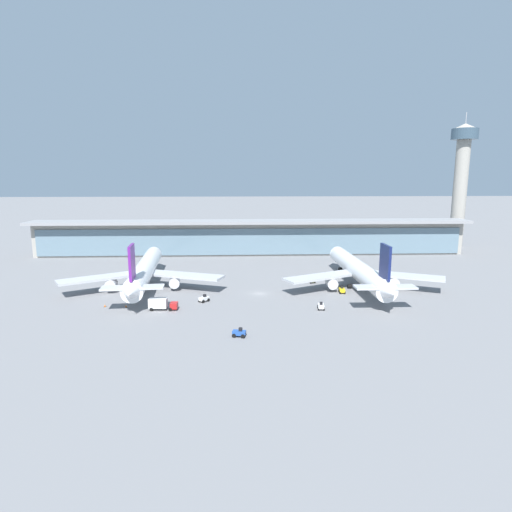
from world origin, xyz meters
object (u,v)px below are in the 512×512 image
object	(u,v)px
airliner_centre_stand	(359,270)
service_truck_near_nose_yellow	(342,290)
service_truck_under_wing_white	(204,299)
service_truck_mid_apron_blue	(239,333)
service_truck_by_tail_white	(321,306)
control_tower	(461,175)
service_truck_on_taxiway_olive	(312,280)
airliner_left_stand	(144,271)
service_truck_at_far_stand_red	(161,304)
safety_cone_alpha	(126,306)
safety_cone_bravo	(105,306)

from	to	relation	value
airliner_centre_stand	service_truck_near_nose_yellow	distance (m)	10.38
service_truck_under_wing_white	service_truck_mid_apron_blue	size ratio (longest dim) A/B	1.03
service_truck_by_tail_white	control_tower	bearing A→B (deg)	48.77
service_truck_on_taxiway_olive	control_tower	world-z (taller)	control_tower
airliner_centre_stand	control_tower	bearing A→B (deg)	47.38
airliner_centre_stand	service_truck_mid_apron_blue	world-z (taller)	airliner_centre_stand
airliner_left_stand	service_truck_mid_apron_blue	world-z (taller)	airliner_left_stand
service_truck_at_far_stand_red	airliner_centre_stand	bearing A→B (deg)	19.75
airliner_left_stand	service_truck_on_taxiway_olive	world-z (taller)	airliner_left_stand
airliner_left_stand	service_truck_on_taxiway_olive	xyz separation A→B (m)	(52.50, 3.76, -4.46)
service_truck_near_nose_yellow	control_tower	size ratio (longest dim) A/B	0.05
service_truck_on_taxiway_olive	safety_cone_alpha	distance (m)	58.47
airliner_centre_stand	service_truck_near_nose_yellow	bearing A→B (deg)	-135.26
service_truck_at_far_stand_red	service_truck_by_tail_white	bearing A→B (deg)	-1.96
service_truck_by_tail_white	safety_cone_alpha	size ratio (longest dim) A/B	4.34
service_truck_under_wing_white	service_truck_at_far_stand_red	xyz separation A→B (m)	(-10.46, -6.75, 0.82)
control_tower	service_truck_under_wing_white	bearing A→B (deg)	-142.41
airliner_left_stand	service_truck_by_tail_white	world-z (taller)	airliner_left_stand
control_tower	safety_cone_alpha	world-z (taller)	control_tower
safety_cone_alpha	service_truck_on_taxiway_olive	bearing A→B (deg)	24.16
service_truck_near_nose_yellow	safety_cone_alpha	world-z (taller)	service_truck_near_nose_yellow
service_truck_mid_apron_blue	service_truck_at_far_stand_red	world-z (taller)	service_truck_at_far_stand_red
service_truck_at_far_stand_red	safety_cone_bravo	xyz separation A→B (m)	(-15.34, 3.28, -1.37)
airliner_centre_stand	service_truck_under_wing_white	bearing A→B (deg)	-163.57
service_truck_near_nose_yellow	service_truck_under_wing_white	distance (m)	40.60
airliner_left_stand	control_tower	world-z (taller)	control_tower
safety_cone_alpha	service_truck_near_nose_yellow	bearing A→B (deg)	10.56
service_truck_near_nose_yellow	service_truck_on_taxiway_olive	size ratio (longest dim) A/B	0.96
airliner_centre_stand	service_truck_mid_apron_blue	size ratio (longest dim) A/B	20.00
airliner_left_stand	service_truck_by_tail_white	xyz separation A→B (m)	(50.07, -24.28, -4.46)
service_truck_under_wing_white	service_truck_mid_apron_blue	bearing A→B (deg)	-70.23
service_truck_mid_apron_blue	service_truck_on_taxiway_olive	xyz separation A→B (m)	(23.68, 46.28, 0.00)
airliner_left_stand	service_truck_under_wing_white	distance (m)	25.55
service_truck_on_taxiway_olive	control_tower	xyz separation A→B (m)	(83.31, 69.80, 33.68)
airliner_left_stand	service_truck_on_taxiway_olive	size ratio (longest dim) A/B	20.46
service_truck_mid_apron_blue	service_truck_by_tail_white	size ratio (longest dim) A/B	1.04
service_truck_by_tail_white	service_truck_at_far_stand_red	bearing A→B (deg)	178.04
airliner_left_stand	service_truck_mid_apron_blue	bearing A→B (deg)	-55.87
service_truck_near_nose_yellow	service_truck_on_taxiway_olive	xyz separation A→B (m)	(-6.79, 12.72, 0.00)
service_truck_mid_apron_blue	control_tower	bearing A→B (deg)	47.33
airliner_centre_stand	service_truck_by_tail_white	size ratio (longest dim) A/B	20.86
service_truck_near_nose_yellow	safety_cone_alpha	bearing A→B (deg)	-169.44
service_truck_at_far_stand_red	safety_cone_alpha	world-z (taller)	service_truck_at_far_stand_red
service_truck_under_wing_white	service_truck_mid_apron_blue	xyz separation A→B (m)	(9.50, -26.41, 0.00)
service_truck_under_wing_white	safety_cone_bravo	size ratio (longest dim) A/B	4.67
service_truck_near_nose_yellow	service_truck_at_far_stand_red	size ratio (longest dim) A/B	0.40
airliner_left_stand	control_tower	bearing A→B (deg)	28.44
service_truck_mid_apron_blue	service_truck_at_far_stand_red	xyz separation A→B (m)	(-19.95, 19.66, 0.82)
control_tower	airliner_centre_stand	bearing A→B (deg)	-132.62
service_truck_near_nose_yellow	safety_cone_alpha	size ratio (longest dim) A/B	4.25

